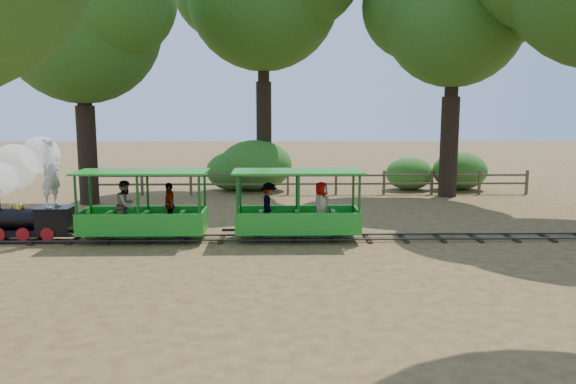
{
  "coord_description": "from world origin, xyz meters",
  "views": [
    {
      "loc": [
        -1.55,
        -14.97,
        3.6
      ],
      "look_at": [
        -1.17,
        0.5,
        1.25
      ],
      "focal_mm": 35.0,
      "sensor_mm": 36.0,
      "label": 1
    }
  ],
  "objects_px": {
    "carriage_rear": "(295,211)",
    "locomotive": "(25,181)",
    "carriage_front": "(143,212)",
    "fence": "(312,181)"
  },
  "relations": [
    {
      "from": "carriage_rear",
      "to": "locomotive",
      "type": "bearing_deg",
      "value": 179.35
    },
    {
      "from": "locomotive",
      "to": "carriage_rear",
      "type": "bearing_deg",
      "value": -0.65
    },
    {
      "from": "carriage_rear",
      "to": "fence",
      "type": "xyz_separation_m",
      "value": [
        0.99,
        8.01,
        -0.22
      ]
    },
    {
      "from": "locomotive",
      "to": "carriage_rear",
      "type": "height_order",
      "value": "locomotive"
    },
    {
      "from": "carriage_front",
      "to": "locomotive",
      "type": "bearing_deg",
      "value": 178.44
    },
    {
      "from": "locomotive",
      "to": "fence",
      "type": "relative_size",
      "value": 0.16
    },
    {
      "from": "locomotive",
      "to": "carriage_front",
      "type": "relative_size",
      "value": 0.83
    },
    {
      "from": "carriage_rear",
      "to": "fence",
      "type": "relative_size",
      "value": 0.19
    },
    {
      "from": "carriage_front",
      "to": "fence",
      "type": "bearing_deg",
      "value": 57.56
    },
    {
      "from": "carriage_front",
      "to": "carriage_rear",
      "type": "distance_m",
      "value": 4.11
    }
  ]
}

